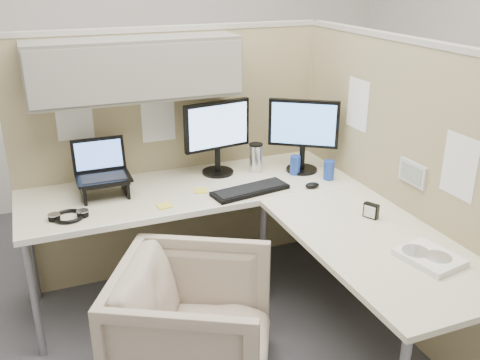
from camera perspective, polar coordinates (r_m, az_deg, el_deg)
name	(u,v)px	position (r m, az deg, el deg)	size (l,w,h in m)	color
ground	(240,335)	(3.18, 0.01, -16.25)	(4.50, 4.50, 0.00)	#434248
partition_back	(157,117)	(3.34, -8.83, 6.63)	(2.00, 0.36, 1.63)	tan
partition_right	(393,185)	(3.12, 16.00, -0.52)	(0.07, 2.03, 1.63)	tan
desk	(253,214)	(2.95, 1.35, -3.70)	(2.00, 1.98, 0.73)	beige
office_chair	(194,321)	(2.68, -4.97, -14.74)	(0.71, 0.66, 0.73)	#BFAA98
monitor_left	(217,132)	(3.33, -2.44, 5.15)	(0.44, 0.20, 0.47)	black
monitor_right	(303,130)	(3.39, 6.77, 5.34)	(0.38, 0.28, 0.47)	black
laptop_station	(103,175)	(3.15, -14.44, 0.49)	(0.30, 0.26, 0.31)	black
keyboard	(250,190)	(3.12, 1.10, -1.11)	(0.46, 0.15, 0.02)	black
mouse	(312,185)	(3.22, 7.72, -0.55)	(0.09, 0.06, 0.03)	black
travel_mug	(256,157)	(3.42, 1.70, 2.42)	(0.09, 0.09, 0.19)	silver
soda_can_green	(329,170)	(3.34, 9.47, 1.04)	(0.07, 0.07, 0.12)	#1E3FA5
soda_can_silver	(295,165)	(3.40, 5.91, 1.59)	(0.07, 0.07, 0.12)	#1E3FA5
sticky_note_d	(201,191)	(3.15, -4.19, -1.14)	(0.08, 0.08, 0.01)	yellow
sticky_note_a	(164,206)	(2.97, -8.09, -2.76)	(0.08, 0.08, 0.01)	yellow
sticky_note_b	(224,196)	(3.06, -1.67, -1.76)	(0.08, 0.08, 0.01)	yellow
headphones	(69,216)	(2.95, -17.81, -3.68)	(0.21, 0.17, 0.03)	black
paper_stack	(429,257)	(2.57, 19.55, -7.79)	(0.25, 0.30, 0.03)	white
desk_clock	(371,211)	(2.89, 13.80, -3.20)	(0.06, 0.08, 0.08)	black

